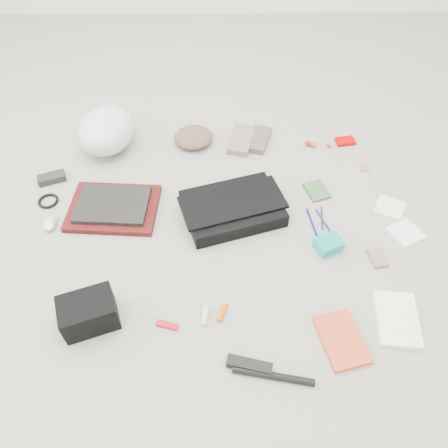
{
  "coord_description": "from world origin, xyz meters",
  "views": [
    {
      "loc": [
        -0.01,
        -1.13,
        1.37
      ],
      "look_at": [
        0.0,
        0.0,
        0.05
      ],
      "focal_mm": 35.0,
      "sensor_mm": 36.0,
      "label": 1
    }
  ],
  "objects_px": {
    "laptop": "(113,204)",
    "camera_bag": "(89,313)",
    "book_red": "(342,340)",
    "accordion_wallet": "(328,245)",
    "messenger_bag": "(232,209)",
    "bike_helmet": "(106,130)"
  },
  "relations": [
    {
      "from": "laptop",
      "to": "camera_bag",
      "type": "distance_m",
      "value": 0.52
    },
    {
      "from": "book_red",
      "to": "accordion_wallet",
      "type": "bearing_deg",
      "value": 73.8
    },
    {
      "from": "camera_bag",
      "to": "book_red",
      "type": "relative_size",
      "value": 0.91
    },
    {
      "from": "messenger_bag",
      "to": "accordion_wallet",
      "type": "bearing_deg",
      "value": -44.07
    },
    {
      "from": "messenger_bag",
      "to": "book_red",
      "type": "distance_m",
      "value": 0.68
    },
    {
      "from": "camera_bag",
      "to": "bike_helmet",
      "type": "bearing_deg",
      "value": 75.83
    },
    {
      "from": "bike_helmet",
      "to": "messenger_bag",
      "type": "bearing_deg",
      "value": -27.58
    },
    {
      "from": "camera_bag",
      "to": "book_red",
      "type": "height_order",
      "value": "camera_bag"
    },
    {
      "from": "bike_helmet",
      "to": "laptop",
      "type": "bearing_deg",
      "value": -68.96
    },
    {
      "from": "laptop",
      "to": "bike_helmet",
      "type": "distance_m",
      "value": 0.44
    },
    {
      "from": "laptop",
      "to": "bike_helmet",
      "type": "relative_size",
      "value": 0.93
    },
    {
      "from": "laptop",
      "to": "bike_helmet",
      "type": "height_order",
      "value": "bike_helmet"
    },
    {
      "from": "laptop",
      "to": "accordion_wallet",
      "type": "xyz_separation_m",
      "value": [
        0.88,
        -0.21,
        -0.01
      ]
    },
    {
      "from": "messenger_bag",
      "to": "bike_helmet",
      "type": "distance_m",
      "value": 0.74
    },
    {
      "from": "camera_bag",
      "to": "book_red",
      "type": "bearing_deg",
      "value": -25.02
    },
    {
      "from": "camera_bag",
      "to": "accordion_wallet",
      "type": "relative_size",
      "value": 1.9
    },
    {
      "from": "book_red",
      "to": "camera_bag",
      "type": "bearing_deg",
      "value": 160.99
    },
    {
      "from": "book_red",
      "to": "accordion_wallet",
      "type": "distance_m",
      "value": 0.39
    },
    {
      "from": "messenger_bag",
      "to": "camera_bag",
      "type": "distance_m",
      "value": 0.7
    },
    {
      "from": "messenger_bag",
      "to": "book_red",
      "type": "height_order",
      "value": "messenger_bag"
    },
    {
      "from": "laptop",
      "to": "camera_bag",
      "type": "xyz_separation_m",
      "value": [
        0.0,
        -0.52,
        0.02
      ]
    },
    {
      "from": "bike_helmet",
      "to": "accordion_wallet",
      "type": "distance_m",
      "value": 1.15
    }
  ]
}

